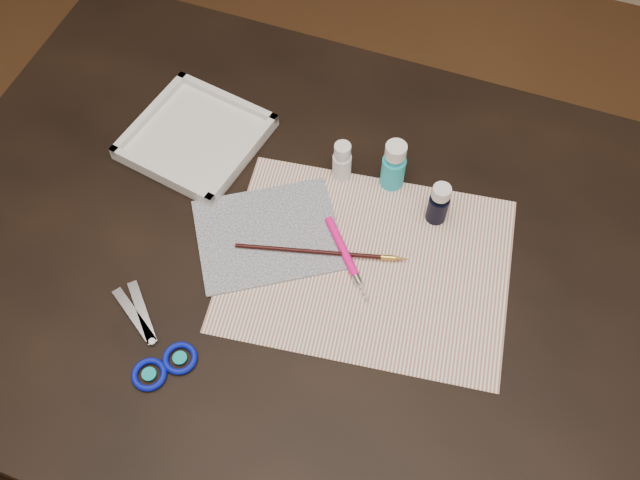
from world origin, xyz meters
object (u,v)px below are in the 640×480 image
(palette_tray, at_px, (196,137))
(canvas, at_px, (268,234))
(paper, at_px, (367,264))
(paint_bottle_cyan, at_px, (394,165))
(scissors, at_px, (143,335))
(paint_bottle_white, at_px, (342,161))
(paint_bottle_navy, at_px, (439,203))

(palette_tray, bearing_deg, canvas, -35.30)
(paper, height_order, canvas, canvas)
(paint_bottle_cyan, height_order, scissors, paint_bottle_cyan)
(paper, relative_size, paint_bottle_white, 5.72)
(paper, xyz_separation_m, scissors, (-0.27, -0.23, 0.00))
(paint_bottle_cyan, bearing_deg, palette_tray, -174.47)
(paper, bearing_deg, scissors, -139.59)
(paint_bottle_cyan, height_order, palette_tray, paint_bottle_cyan)
(palette_tray, bearing_deg, paint_bottle_cyan, 5.53)
(paint_bottle_navy, xyz_separation_m, palette_tray, (-0.42, 0.01, -0.03))
(paper, height_order, paint_bottle_cyan, paint_bottle_cyan)
(paint_bottle_white, bearing_deg, palette_tray, -175.74)
(paint_bottle_navy, bearing_deg, canvas, -152.37)
(scissors, bearing_deg, paint_bottle_white, -82.79)
(paper, distance_m, paint_bottle_white, 0.18)
(paint_bottle_white, xyz_separation_m, palette_tray, (-0.26, -0.02, -0.03))
(paper, relative_size, paint_bottle_cyan, 4.56)
(paint_bottle_white, relative_size, palette_tray, 0.37)
(canvas, distance_m, paint_bottle_cyan, 0.23)
(paper, distance_m, paint_bottle_navy, 0.15)
(paint_bottle_white, distance_m, paint_bottle_cyan, 0.08)
(paint_bottle_navy, bearing_deg, palette_tray, 178.82)
(canvas, bearing_deg, paint_bottle_navy, 27.63)
(paint_bottle_navy, distance_m, palette_tray, 0.43)
(paint_bottle_navy, height_order, scissors, paint_bottle_navy)
(canvas, distance_m, paint_bottle_white, 0.17)
(scissors, xyz_separation_m, palette_tray, (-0.08, 0.35, 0.01))
(scissors, bearing_deg, paint_bottle_cyan, -91.37)
(paper, bearing_deg, paint_bottle_white, 122.37)
(palette_tray, bearing_deg, paint_bottle_navy, -1.18)
(canvas, bearing_deg, paint_bottle_cyan, 47.67)
(paint_bottle_white, bearing_deg, paint_bottle_cyan, 9.44)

